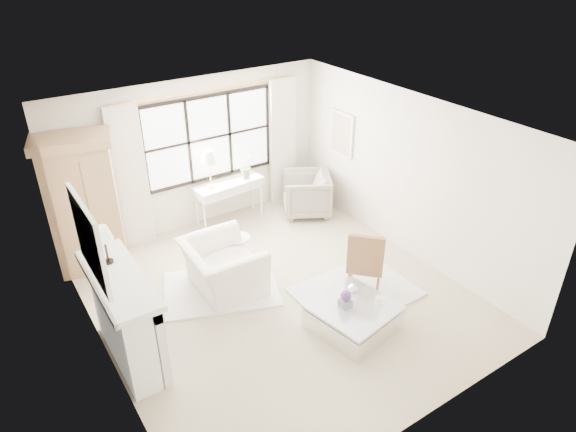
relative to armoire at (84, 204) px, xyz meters
name	(u,v)px	position (x,y,z in m)	size (l,w,h in m)	color
floor	(279,296)	(2.05, -2.34, -1.14)	(5.50, 5.50, 0.00)	#BFAD8E
ceiling	(277,124)	(2.05, -2.34, 1.56)	(5.50, 5.50, 0.00)	white
wall_back	(194,154)	(2.05, 0.41, 0.21)	(5.00, 5.00, 0.00)	silver
wall_front	(429,332)	(2.05, -5.09, 0.21)	(5.00, 5.00, 0.00)	beige
wall_left	(94,277)	(-0.45, -2.34, 0.21)	(5.50, 5.50, 0.00)	beige
wall_right	(409,176)	(4.55, -2.34, 0.21)	(5.50, 5.50, 0.00)	silver
window_pane	(209,138)	(2.35, 0.39, 0.46)	(2.40, 0.02, 1.50)	white
window_frame	(209,138)	(2.35, 0.38, 0.46)	(2.50, 0.04, 1.50)	black
curtain_rod	(207,90)	(2.35, 0.33, 1.33)	(0.04, 0.04, 3.30)	#C28D43
curtain_left	(131,178)	(0.85, 0.31, 0.10)	(0.55, 0.10, 2.47)	beige
curtain_right	(283,142)	(3.85, 0.31, 0.10)	(0.55, 0.10, 2.47)	silver
fireplace	(123,318)	(-0.22, -2.34, -0.49)	(0.58, 1.66, 1.26)	silver
mirror_frame	(89,240)	(-0.42, -2.34, 0.70)	(0.05, 1.15, 0.95)	white
mirror_glass	(91,239)	(-0.39, -2.34, 0.70)	(0.02, 1.00, 0.80)	silver
art_frame	(342,134)	(4.52, -0.64, 0.41)	(0.04, 0.62, 0.82)	white
art_canvas	(341,134)	(4.50, -0.64, 0.41)	(0.01, 0.52, 0.72)	#C4B297
mantel_lamp	(103,235)	(-0.19, -1.99, 0.51)	(0.22, 0.22, 0.51)	black
armoire	(84,204)	(0.00, 0.00, 0.00)	(1.26, 0.96, 2.24)	tan
console_table	(230,202)	(2.53, 0.11, -0.74)	(1.33, 0.56, 0.80)	white
console_lamp	(209,158)	(2.19, 0.10, 0.22)	(0.28, 0.28, 0.69)	#C39343
orchid_plant	(246,166)	(2.92, 0.10, -0.12)	(0.25, 0.20, 0.45)	#607951
side_table	(238,247)	(1.97, -1.25, -0.81)	(0.40, 0.40, 0.51)	white
rug_left	(221,289)	(1.40, -1.71, -1.12)	(1.70, 1.20, 0.03)	white
rug_right	(356,292)	(3.06, -2.92, -1.12)	(1.73, 1.30, 0.03)	silver
club_armchair	(223,267)	(1.46, -1.70, -0.75)	(1.19, 1.04, 0.77)	white
wingback_chair	(306,194)	(3.91, -0.43, -0.74)	(0.86, 0.88, 0.80)	gray
french_chair	(364,275)	(3.18, -2.95, -0.83)	(0.68, 0.68, 1.08)	#90603C
coffee_table	(353,317)	(2.52, -3.49, -0.96)	(1.16, 1.16, 0.38)	silver
planter_box	(345,303)	(2.41, -3.43, -0.70)	(0.15, 0.15, 0.11)	slate
planter_flowers	(346,295)	(2.41, -3.43, -0.58)	(0.15, 0.15, 0.15)	#59307A
pillar_candle	(378,301)	(2.81, -3.65, -0.70)	(0.09, 0.09, 0.12)	white
coffee_vase	(353,287)	(2.72, -3.23, -0.68)	(0.15, 0.15, 0.16)	silver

